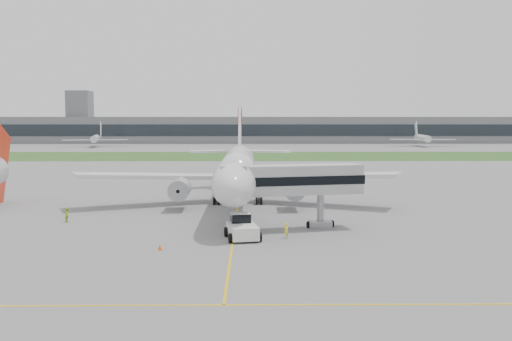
{
  "coord_description": "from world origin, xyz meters",
  "views": [
    {
      "loc": [
        1.8,
        -78.4,
        12.84
      ],
      "look_at": [
        2.69,
        2.0,
        5.56
      ],
      "focal_mm": 40.0,
      "sensor_mm": 36.0,
      "label": 1
    }
  ],
  "objects_px": {
    "jet_bridge": "(287,181)",
    "airliner": "(237,168)",
    "pushback_tug": "(242,227)",
    "ground_crew_near": "(286,231)"
  },
  "relations": [
    {
      "from": "pushback_tug",
      "to": "ground_crew_near",
      "type": "distance_m",
      "value": 4.79
    },
    {
      "from": "jet_bridge",
      "to": "ground_crew_near",
      "type": "bearing_deg",
      "value": -106.28
    },
    {
      "from": "jet_bridge",
      "to": "ground_crew_near",
      "type": "relative_size",
      "value": 9.67
    },
    {
      "from": "airliner",
      "to": "pushback_tug",
      "type": "relative_size",
      "value": 9.83
    },
    {
      "from": "pushback_tug",
      "to": "jet_bridge",
      "type": "distance_m",
      "value": 8.15
    },
    {
      "from": "ground_crew_near",
      "to": "pushback_tug",
      "type": "bearing_deg",
      "value": -46.79
    },
    {
      "from": "ground_crew_near",
      "to": "airliner",
      "type": "bearing_deg",
      "value": -120.36
    },
    {
      "from": "airliner",
      "to": "jet_bridge",
      "type": "height_order",
      "value": "airliner"
    },
    {
      "from": "jet_bridge",
      "to": "airliner",
      "type": "bearing_deg",
      "value": 95.88
    },
    {
      "from": "jet_bridge",
      "to": "ground_crew_near",
      "type": "distance_m",
      "value": 6.75
    }
  ]
}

